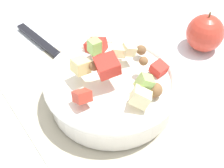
# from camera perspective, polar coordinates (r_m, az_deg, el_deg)

# --- Properties ---
(ground_plane) EXTENTS (2.40, 2.40, 0.00)m
(ground_plane) POSITION_cam_1_polar(r_m,az_deg,el_deg) (0.61, -0.75, -4.25)
(ground_plane) COLOR silver
(placemat) EXTENTS (0.44, 0.31, 0.01)m
(placemat) POSITION_cam_1_polar(r_m,az_deg,el_deg) (0.61, -0.75, -4.07)
(placemat) COLOR #BCB299
(placemat) RESTS_ON ground_plane
(salad_bowl) EXTENTS (0.25, 0.25, 0.12)m
(salad_bowl) POSITION_cam_1_polar(r_m,az_deg,el_deg) (0.59, 0.04, -0.43)
(salad_bowl) COLOR white
(salad_bowl) RESTS_ON placemat
(serving_spoon) EXTENTS (0.21, 0.06, 0.01)m
(serving_spoon) POSITION_cam_1_polar(r_m,az_deg,el_deg) (0.73, -10.59, 5.88)
(serving_spoon) COLOR black
(serving_spoon) RESTS_ON placemat
(whole_apple) EXTENTS (0.08, 0.08, 0.10)m
(whole_apple) POSITION_cam_1_polar(r_m,az_deg,el_deg) (0.74, 16.38, 8.78)
(whole_apple) COLOR #BC3828
(whole_apple) RESTS_ON ground_plane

